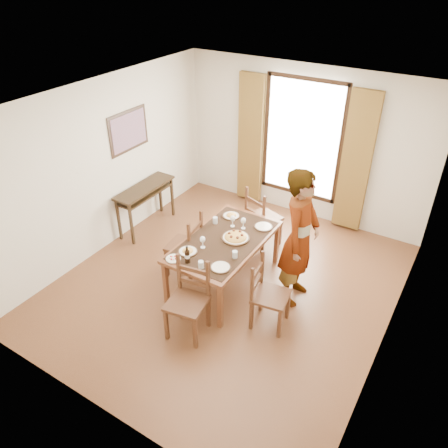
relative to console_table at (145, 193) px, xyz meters
The scene contains 22 objects.
ground 2.22m from the console_table, 16.47° to the right, with size 5.00×5.00×0.00m, color #522D19.
room_shell 2.25m from the console_table, 13.10° to the right, with size 4.60×5.10×2.74m.
console_table is the anchor object (origin of this frame).
dining_table 2.04m from the console_table, 16.48° to the right, with size 1.00×1.76×0.76m.
chair_west 1.53m from the console_table, 27.02° to the right, with size 0.51×0.51×1.03m.
chair_north 2.06m from the console_table, 16.18° to the left, with size 0.60×0.60×1.06m.
chair_south 2.67m from the console_table, 38.45° to the right, with size 0.54×0.54×1.06m.
chair_east 3.06m from the console_table, 19.27° to the right, with size 0.50×0.50×1.00m.
man 3.00m from the console_table, ahead, with size 0.50×0.74×1.98m, color gray.
plate_sw 2.02m from the console_table, 32.87° to the right, with size 0.27×0.27×0.05m, color silver, non-canonical shape.
plate_se 2.53m from the console_table, 27.15° to the right, with size 0.27×0.27×0.05m, color silver, non-canonical shape.
plate_nw 1.72m from the console_table, ahead, with size 0.27×0.27×0.05m, color silver, non-canonical shape.
plate_ne 2.28m from the console_table, ahead, with size 0.27×0.27×0.05m, color silver, non-canonical shape.
pasta_platter 2.14m from the console_table, 12.92° to the right, with size 0.40×0.40×0.10m, color #B25B16, non-canonical shape.
caprese_plate 2.10m from the console_table, 39.20° to the right, with size 0.20×0.20×0.04m, color silver, non-canonical shape.
wine_glass_a 2.02m from the console_table, 26.47° to the right, with size 0.08×0.08×0.18m, color white, non-canonical shape.
wine_glass_b 2.05m from the console_table, ahead, with size 0.08×0.08×0.18m, color white, non-canonical shape.
wine_glass_c 1.90m from the console_table, ahead, with size 0.08×0.08×0.18m, color white, non-canonical shape.
tumbler_a 2.45m from the console_table, 20.68° to the right, with size 0.07×0.07×0.10m, color silver.
tumbler_b 1.64m from the console_table, ahead, with size 0.07×0.07×0.10m, color silver.
tumbler_c 2.41m from the console_table, 32.20° to the right, with size 0.07×0.07×0.10m, color silver.
wine_bottle 2.23m from the console_table, 35.06° to the right, with size 0.07×0.07×0.25m, color black, non-canonical shape.
Camera 1 is at (2.58, -4.29, 4.24)m, focal length 35.00 mm.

